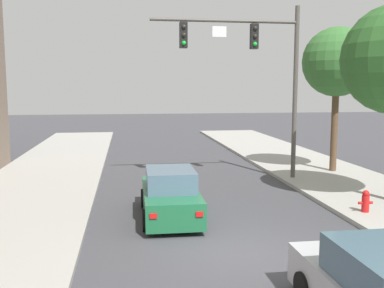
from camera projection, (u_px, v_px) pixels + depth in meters
ground_plane at (240, 254)px, 11.11m from camera, size 120.00×120.00×0.00m
traffic_signal_mast at (256, 60)px, 18.96m from camera, size 6.46×0.38×7.50m
car_lead_green at (170, 195)px, 14.14m from camera, size 1.89×4.26×1.60m
fire_hydrant at (366, 201)px, 14.27m from camera, size 0.48×0.24×0.72m
street_tree_second at (337, 63)px, 20.76m from camera, size 3.27×3.27×6.85m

